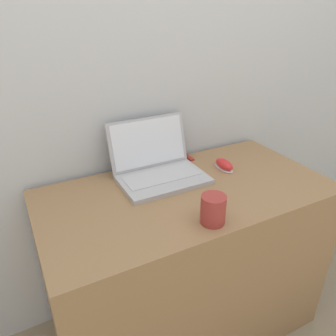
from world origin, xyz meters
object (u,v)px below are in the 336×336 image
usb_stick (189,158)px  laptop (158,166)px  computer_mouse (224,165)px  drink_cup (213,209)px

usb_stick → laptop: bearing=-156.2°
computer_mouse → usb_stick: (-0.08, 0.16, -0.01)m
laptop → drink_cup: size_ratio=3.49×
usb_stick → computer_mouse: bearing=-62.5°
drink_cup → computer_mouse: drink_cup is taller
drink_cup → usb_stick: size_ratio=1.71×
drink_cup → usb_stick: drink_cup is taller
computer_mouse → drink_cup: bearing=-131.8°
computer_mouse → usb_stick: 0.18m
drink_cup → computer_mouse: 0.42m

